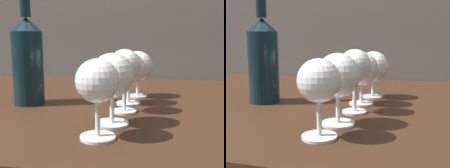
{
  "view_description": "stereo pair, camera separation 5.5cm",
  "coord_description": "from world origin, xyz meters",
  "views": [
    {
      "loc": [
        0.13,
        -0.75,
        0.89
      ],
      "look_at": [
        0.04,
        -0.21,
        0.8
      ],
      "focal_mm": 45.04,
      "sensor_mm": 36.0,
      "label": 1
    },
    {
      "loc": [
        0.18,
        -0.74,
        0.89
      ],
      "look_at": [
        0.04,
        -0.21,
        0.8
      ],
      "focal_mm": 45.04,
      "sensor_mm": 36.0,
      "label": 2
    }
  ],
  "objects": [
    {
      "name": "dining_table",
      "position": [
        0.0,
        0.0,
        0.64
      ],
      "size": [
        1.55,
        0.84,
        0.72
      ],
      "color": "#382114",
      "rests_on": "ground_plane"
    },
    {
      "name": "wine_glass_port",
      "position": [
        0.03,
        -0.29,
        0.81
      ],
      "size": [
        0.08,
        0.08,
        0.14
      ],
      "color": "white",
      "rests_on": "dining_table"
    },
    {
      "name": "wine_glass_empty",
      "position": [
        0.04,
        -0.21,
        0.81
      ],
      "size": [
        0.09,
        0.09,
        0.14
      ],
      "color": "white",
      "rests_on": "dining_table"
    },
    {
      "name": "wine_glass_pinot",
      "position": [
        0.06,
        -0.12,
        0.82
      ],
      "size": [
        0.07,
        0.07,
        0.15
      ],
      "color": "white",
      "rests_on": "dining_table"
    },
    {
      "name": "wine_glass_amber",
      "position": [
        0.06,
        -0.03,
        0.81
      ],
      "size": [
        0.09,
        0.09,
        0.14
      ],
      "color": "white",
      "rests_on": "dining_table"
    },
    {
      "name": "wine_glass_cabernet",
      "position": [
        0.07,
        0.06,
        0.81
      ],
      "size": [
        0.09,
        0.09,
        0.13
      ],
      "color": "white",
      "rests_on": "dining_table"
    },
    {
      "name": "wine_bottle",
      "position": [
        -0.2,
        -0.07,
        0.84
      ],
      "size": [
        0.08,
        0.08,
        0.31
      ],
      "color": "#0F232D",
      "rests_on": "dining_table"
    }
  ]
}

